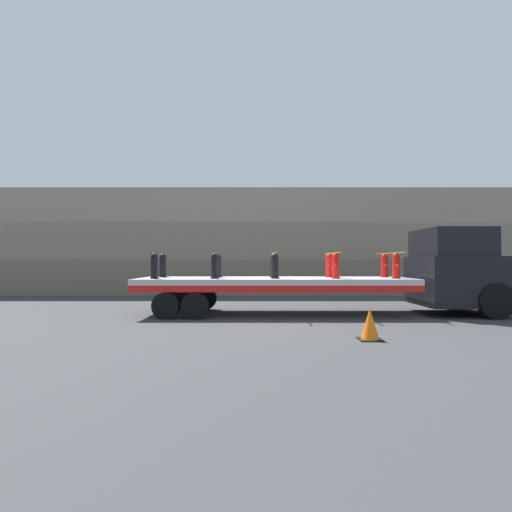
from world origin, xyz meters
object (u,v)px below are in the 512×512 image
fire_hydrant_black_far_0 (165,266)px  traffic_cone (372,324)px  fire_hydrant_red_near_3 (338,266)px  fire_hydrant_red_far_4 (387,266)px  truck_cab (463,272)px  fire_hydrant_black_near_0 (156,266)px  fire_hydrant_black_far_1 (220,266)px  fire_hydrant_black_near_2 (277,266)px  fire_hydrant_black_far_2 (276,266)px  fire_hydrant_black_near_1 (217,266)px  fire_hydrant_red_near_4 (398,266)px  fire_hydrant_red_far_3 (331,266)px  flatbed_trailer (263,284)px

fire_hydrant_black_far_0 → traffic_cone: bearing=-40.8°
fire_hydrant_red_near_3 → fire_hydrant_red_far_4: same height
truck_cab → fire_hydrant_red_far_4: bearing=166.3°
fire_hydrant_black_near_0 → truck_cab: bearing=3.3°
fire_hydrant_black_far_0 → traffic_cone: 7.68m
fire_hydrant_black_far_0 → fire_hydrant_black_far_1: size_ratio=1.00×
fire_hydrant_black_near_2 → fire_hydrant_red_far_4: 4.00m
fire_hydrant_red_far_4 → fire_hydrant_black_far_0: bearing=180.0°
fire_hydrant_black_far_2 → fire_hydrant_red_near_3: bearing=-30.7°
fire_hydrant_black_near_1 → fire_hydrant_black_far_1: same height
fire_hydrant_black_near_0 → fire_hydrant_red_near_4: size_ratio=1.00×
fire_hydrant_red_near_3 → fire_hydrant_black_near_2: bearing=180.0°
fire_hydrant_black_near_1 → fire_hydrant_red_far_3: bearing=16.5°
flatbed_trailer → fire_hydrant_red_far_4: (4.27, 0.57, 0.60)m
fire_hydrant_black_near_2 → fire_hydrant_red_near_3: 1.92m
fire_hydrant_black_far_1 → fire_hydrant_black_near_2: bearing=-30.7°
fire_hydrant_black_near_2 → fire_hydrant_black_near_1: bearing=180.0°
truck_cab → flatbed_trailer: (-6.61, 0.00, -0.41)m
fire_hydrant_black_far_0 → fire_hydrant_black_far_2: 3.83m
fire_hydrant_black_far_2 → fire_hydrant_red_near_3: 2.23m
fire_hydrant_black_far_0 → fire_hydrant_red_far_3: same height
fire_hydrant_black_far_1 → fire_hydrant_red_near_3: 4.00m
fire_hydrant_red_near_3 → traffic_cone: bearing=-90.2°
fire_hydrant_black_far_1 → fire_hydrant_red_near_4: 5.86m
flatbed_trailer → fire_hydrant_red_far_4: fire_hydrant_red_far_4 is taller
fire_hydrant_black_far_1 → fire_hydrant_red_far_3: same height
fire_hydrant_red_far_3 → fire_hydrant_black_far_2: bearing=180.0°
fire_hydrant_black_near_1 → fire_hydrant_black_far_1: (0.00, 1.14, 0.00)m
fire_hydrant_black_far_0 → fire_hydrant_black_far_1: (1.92, 0.00, 0.00)m
flatbed_trailer → fire_hydrant_black_far_0: bearing=170.5°
flatbed_trailer → fire_hydrant_black_far_1: size_ratio=10.89×
fire_hydrant_red_near_4 → flatbed_trailer: bearing=172.4°
flatbed_trailer → fire_hydrant_black_near_2: size_ratio=10.89×
fire_hydrant_red_near_3 → fire_hydrant_red_near_4: 1.92m
fire_hydrant_black_far_1 → fire_hydrant_black_near_2: 2.23m
fire_hydrant_red_near_4 → fire_hydrant_red_far_4: size_ratio=1.00×
fire_hydrant_black_near_0 → fire_hydrant_black_far_0: size_ratio=1.00×
fire_hydrant_black_far_0 → fire_hydrant_red_near_3: same height
fire_hydrant_black_far_1 → fire_hydrant_red_far_3: (3.83, 0.00, 0.00)m
fire_hydrant_red_near_3 → fire_hydrant_red_near_4: size_ratio=1.00×
flatbed_trailer → traffic_cone: flatbed_trailer is taller
flatbed_trailer → fire_hydrant_black_near_2: 0.94m
flatbed_trailer → fire_hydrant_black_far_1: bearing=158.9°
fire_hydrant_black_far_0 → fire_hydrant_red_far_3: bearing=0.0°
fire_hydrant_black_near_1 → traffic_cone: (3.82, -3.82, -1.24)m
fire_hydrant_red_far_3 → traffic_cone: fire_hydrant_red_far_3 is taller
fire_hydrant_red_far_3 → fire_hydrant_black_near_2: bearing=-149.3°
flatbed_trailer → fire_hydrant_red_far_3: (2.35, 0.57, 0.60)m
fire_hydrant_black_far_0 → fire_hydrant_red_near_3: 5.86m
fire_hydrant_black_near_0 → fire_hydrant_black_near_1: (1.92, 0.00, 0.00)m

